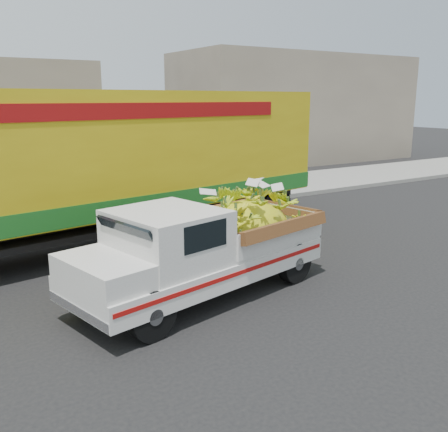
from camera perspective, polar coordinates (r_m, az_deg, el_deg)
ground at (r=9.76m, az=5.14°, el=-8.53°), size 100.00×100.00×0.00m
curb at (r=15.66m, az=-10.58°, el=0.01°), size 60.00×0.25×0.15m
sidewalk at (r=17.59m, az=-13.13°, el=1.33°), size 60.00×4.00×0.14m
building_right at (r=30.34m, az=8.12°, el=12.04°), size 14.00×6.00×6.00m
pickup_truck at (r=9.46m, az=-0.86°, el=-3.10°), size 5.32×2.88×1.77m
semi_trailer at (r=12.59m, az=-12.42°, el=6.17°), size 12.07×4.30×3.80m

